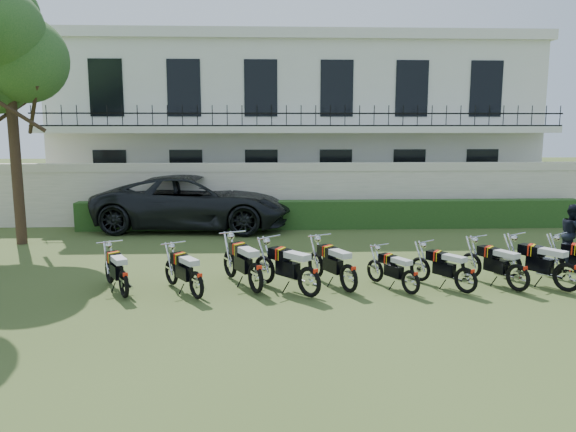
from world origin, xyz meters
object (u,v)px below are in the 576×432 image
(motorcycle_4, at_px, (349,271))
(motorcycle_8, at_px, (568,270))
(tree_west_near, at_px, (8,49))
(motorcycle_1, at_px, (196,278))
(motorcycle_6, at_px, (466,274))
(motorcycle_7, at_px, (518,271))
(motorcycle_3, at_px, (309,274))
(suv, at_px, (194,202))
(motorcycle_5, at_px, (411,276))
(motorcycle_0, at_px, (124,277))
(officer_4, at_px, (573,233))
(motorcycle_2, at_px, (256,271))

(motorcycle_4, xyz_separation_m, motorcycle_8, (4.83, -0.17, 0.01))
(tree_west_near, xyz_separation_m, motorcycle_1, (6.10, -5.99, -5.41))
(motorcycle_6, xyz_separation_m, motorcycle_7, (1.20, 0.08, 0.03))
(motorcycle_3, bearing_deg, tree_west_near, 103.39)
(motorcycle_4, relative_size, suv, 0.27)
(motorcycle_4, relative_size, motorcycle_8, 1.04)
(motorcycle_4, xyz_separation_m, motorcycle_6, (2.56, -0.16, -0.05))
(motorcycle_6, xyz_separation_m, motorcycle_8, (2.27, -0.01, 0.06))
(motorcycle_8, bearing_deg, tree_west_near, 123.49)
(motorcycle_3, xyz_separation_m, motorcycle_5, (2.23, 0.12, -0.10))
(motorcycle_1, bearing_deg, motorcycle_0, 141.99)
(motorcycle_3, xyz_separation_m, officer_4, (7.37, 2.91, 0.26))
(motorcycle_4, distance_m, suv, 9.16)
(motorcycle_0, xyz_separation_m, motorcycle_1, (1.56, -0.14, -0.00))
(suv, bearing_deg, motorcycle_4, -146.71)
(motorcycle_0, height_order, motorcycle_2, motorcycle_2)
(motorcycle_0, xyz_separation_m, motorcycle_8, (9.68, 0.00, 0.04))
(motorcycle_3, xyz_separation_m, motorcycle_6, (3.46, 0.14, -0.07))
(tree_west_near, distance_m, motorcycle_6, 14.37)
(motorcycle_7, bearing_deg, officer_4, 16.78)
(motorcycle_6, bearing_deg, motorcycle_4, 140.01)
(motorcycle_7, distance_m, motorcycle_8, 1.07)
(motorcycle_0, relative_size, suv, 0.25)
(motorcycle_7, bearing_deg, motorcycle_2, 150.88)
(motorcycle_8, height_order, officer_4, officer_4)
(motorcycle_2, height_order, motorcycle_7, motorcycle_2)
(motorcycle_3, bearing_deg, motorcycle_6, -39.14)
(tree_west_near, relative_size, suv, 1.15)
(tree_west_near, xyz_separation_m, motorcycle_8, (14.22, -5.85, -5.37))
(officer_4, bearing_deg, motorcycle_1, 120.66)
(officer_4, bearing_deg, motorcycle_4, 125.95)
(motorcycle_7, bearing_deg, motorcycle_5, 154.39)
(motorcycle_4, relative_size, motorcycle_5, 1.22)
(motorcycle_3, height_order, suv, suv)
(motorcycle_2, distance_m, motorcycle_4, 2.05)
(motorcycle_2, xyz_separation_m, motorcycle_8, (6.88, -0.20, -0.02))
(motorcycle_5, bearing_deg, motorcycle_0, 149.81)
(motorcycle_5, bearing_deg, motorcycle_3, 152.98)
(tree_west_near, relative_size, motorcycle_6, 5.20)
(motorcycle_0, bearing_deg, motorcycle_6, -27.86)
(tree_west_near, bearing_deg, motorcycle_6, -26.04)
(tree_west_near, xyz_separation_m, motorcycle_2, (7.35, -5.65, -5.35))
(motorcycle_8, bearing_deg, motorcycle_6, 145.70)
(officer_4, bearing_deg, motorcycle_0, 117.80)
(motorcycle_6, bearing_deg, tree_west_near, 117.59)
(motorcycle_2, height_order, motorcycle_3, motorcycle_2)
(motorcycle_8, bearing_deg, suv, 103.90)
(motorcycle_2, distance_m, motorcycle_7, 5.81)
(motorcycle_1, xyz_separation_m, officer_4, (9.76, 2.92, 0.32))
(motorcycle_1, xyz_separation_m, motorcycle_5, (4.63, 0.13, -0.05))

